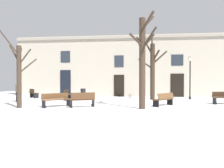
# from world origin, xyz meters

# --- Properties ---
(ground_plane) EXTENTS (35.99, 35.99, 0.00)m
(ground_plane) POSITION_xyz_m (0.00, 0.00, 0.00)
(ground_plane) COLOR white
(building_facade) EXTENTS (22.49, 0.60, 6.33)m
(building_facade) POSITION_xyz_m (-0.00, 8.73, 3.22)
(building_facade) COLOR #BCB29E
(building_facade) RESTS_ON ground
(tree_foreground) EXTENTS (1.89, 1.93, 4.64)m
(tree_foreground) POSITION_xyz_m (-5.22, -1.91, 2.09)
(tree_foreground) COLOR #423326
(tree_foreground) RESTS_ON ground
(tree_right_of_center) EXTENTS (1.57, 2.57, 5.52)m
(tree_right_of_center) POSITION_xyz_m (2.19, -1.50, 2.94)
(tree_right_of_center) COLOR #423326
(tree_right_of_center) RESTS_ON ground
(tree_center) EXTENTS (2.56, 2.38, 5.48)m
(tree_center) POSITION_xyz_m (3.12, 5.08, 2.65)
(tree_center) COLOR #382B1E
(tree_center) RESTS_ON ground
(streetlamp) EXTENTS (0.30, 0.30, 3.79)m
(streetlamp) POSITION_xyz_m (6.39, 5.77, 2.32)
(streetlamp) COLOR black
(streetlamp) RESTS_ON ground
(litter_bin) EXTENTS (0.50, 0.50, 0.87)m
(litter_bin) POSITION_xyz_m (-3.34, 6.25, 0.44)
(litter_bin) COLOR black
(litter_bin) RESTS_ON ground
(bench_by_litter_bin) EXTENTS (1.48, 1.73, 0.85)m
(bench_by_litter_bin) POSITION_xyz_m (3.59, 0.11, 0.44)
(bench_by_litter_bin) COLOR brown
(bench_by_litter_bin) RESTS_ON ground
(bench_back_to_back_left) EXTENTS (1.55, 1.12, 0.92)m
(bench_back_to_back_left) POSITION_xyz_m (-1.47, -1.18, 0.46)
(bench_back_to_back_left) COLOR #51331E
(bench_back_to_back_left) RESTS_ON ground
(bench_far_corner) EXTENTS (1.55, 1.75, 0.85)m
(bench_far_corner) POSITION_xyz_m (-8.10, 5.80, 0.44)
(bench_far_corner) COLOR #3D2819
(bench_far_corner) RESTS_ON ground
(bench_near_center_tree) EXTENTS (1.54, 1.69, 0.86)m
(bench_near_center_tree) POSITION_xyz_m (-3.17, -1.19, 0.46)
(bench_near_center_tree) COLOR brown
(bench_near_center_tree) RESTS_ON ground
(bench_facing_shops) EXTENTS (0.64, 1.69, 0.88)m
(bench_facing_shops) POSITION_xyz_m (-4.04, 3.82, 0.46)
(bench_facing_shops) COLOR #3D2819
(bench_facing_shops) RESTS_ON ground
(person_by_shop_door) EXTENTS (0.44, 0.37, 1.59)m
(person_by_shop_door) POSITION_xyz_m (-7.26, 1.56, 0.87)
(person_by_shop_door) COLOR black
(person_by_shop_door) RESTS_ON ground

